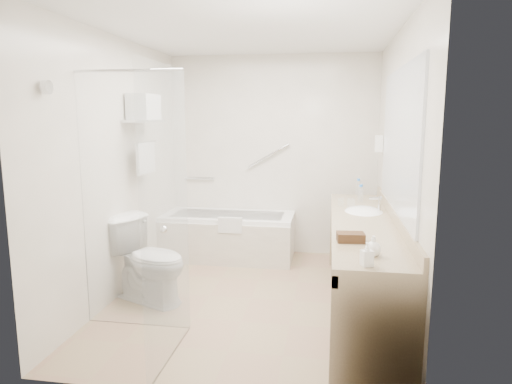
# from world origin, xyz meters

# --- Properties ---
(floor) EXTENTS (3.20, 3.20, 0.00)m
(floor) POSITION_xyz_m (0.00, 0.00, 0.00)
(floor) COLOR #9B8260
(floor) RESTS_ON ground
(ceiling) EXTENTS (2.60, 3.20, 0.10)m
(ceiling) POSITION_xyz_m (0.00, 0.00, 2.50)
(ceiling) COLOR silver
(ceiling) RESTS_ON wall_back
(wall_back) EXTENTS (2.60, 0.10, 2.50)m
(wall_back) POSITION_xyz_m (0.00, 1.60, 1.25)
(wall_back) COLOR silver
(wall_back) RESTS_ON ground
(wall_front) EXTENTS (2.60, 0.10, 2.50)m
(wall_front) POSITION_xyz_m (0.00, -1.60, 1.25)
(wall_front) COLOR silver
(wall_front) RESTS_ON ground
(wall_left) EXTENTS (0.10, 3.20, 2.50)m
(wall_left) POSITION_xyz_m (-1.30, 0.00, 1.25)
(wall_left) COLOR silver
(wall_left) RESTS_ON ground
(wall_right) EXTENTS (0.10, 3.20, 2.50)m
(wall_right) POSITION_xyz_m (1.30, 0.00, 1.25)
(wall_right) COLOR silver
(wall_right) RESTS_ON ground
(bathtub) EXTENTS (1.60, 0.73, 0.59)m
(bathtub) POSITION_xyz_m (-0.50, 1.24, 0.28)
(bathtub) COLOR white
(bathtub) RESTS_ON floor
(grab_bar_short) EXTENTS (0.40, 0.03, 0.03)m
(grab_bar_short) POSITION_xyz_m (-0.95, 1.56, 0.95)
(grab_bar_short) COLOR silver
(grab_bar_short) RESTS_ON wall_back
(grab_bar_long) EXTENTS (0.53, 0.03, 0.33)m
(grab_bar_long) POSITION_xyz_m (-0.05, 1.56, 1.25)
(grab_bar_long) COLOR silver
(grab_bar_long) RESTS_ON wall_back
(shower_enclosure) EXTENTS (0.96, 0.91, 2.11)m
(shower_enclosure) POSITION_xyz_m (-0.63, -0.93, 1.07)
(shower_enclosure) COLOR silver
(shower_enclosure) RESTS_ON floor
(towel_shelf) EXTENTS (0.24, 0.55, 0.81)m
(towel_shelf) POSITION_xyz_m (-1.17, 0.35, 1.75)
(towel_shelf) COLOR silver
(towel_shelf) RESTS_ON wall_left
(vanity_counter) EXTENTS (0.55, 2.70, 0.95)m
(vanity_counter) POSITION_xyz_m (1.02, -0.15, 0.64)
(vanity_counter) COLOR tan
(vanity_counter) RESTS_ON floor
(sink) EXTENTS (0.40, 0.52, 0.14)m
(sink) POSITION_xyz_m (1.05, 0.25, 0.82)
(sink) COLOR white
(sink) RESTS_ON vanity_counter
(faucet) EXTENTS (0.03, 0.03, 0.14)m
(faucet) POSITION_xyz_m (1.20, 0.25, 0.93)
(faucet) COLOR silver
(faucet) RESTS_ON vanity_counter
(mirror) EXTENTS (0.02, 2.00, 1.20)m
(mirror) POSITION_xyz_m (1.29, -0.15, 1.55)
(mirror) COLOR silver
(mirror) RESTS_ON wall_right
(hairdryer_unit) EXTENTS (0.08, 0.10, 0.18)m
(hairdryer_unit) POSITION_xyz_m (1.25, 1.05, 1.45)
(hairdryer_unit) COLOR white
(hairdryer_unit) RESTS_ON wall_right
(toilet) EXTENTS (0.92, 0.74, 0.79)m
(toilet) POSITION_xyz_m (-0.95, -0.19, 0.40)
(toilet) COLOR white
(toilet) RESTS_ON floor
(amenity_basket) EXTENTS (0.21, 0.15, 0.07)m
(amenity_basket) POSITION_xyz_m (0.88, -0.86, 0.88)
(amenity_basket) COLOR #452D18
(amenity_basket) RESTS_ON vanity_counter
(soap_bottle_a) EXTENTS (0.11, 0.16, 0.07)m
(soap_bottle_a) POSITION_xyz_m (0.96, -1.40, 0.88)
(soap_bottle_a) COLOR white
(soap_bottle_a) RESTS_ON vanity_counter
(soap_bottle_b) EXTENTS (0.11, 0.14, 0.10)m
(soap_bottle_b) POSITION_xyz_m (1.01, -1.19, 0.90)
(soap_bottle_b) COLOR white
(soap_bottle_b) RESTS_ON vanity_counter
(water_bottle_left) EXTENTS (0.06, 0.06, 0.19)m
(water_bottle_left) POSITION_xyz_m (1.05, 0.71, 0.94)
(water_bottle_left) COLOR silver
(water_bottle_left) RESTS_ON vanity_counter
(water_bottle_mid) EXTENTS (0.05, 0.05, 0.18)m
(water_bottle_mid) POSITION_xyz_m (1.07, 0.83, 0.93)
(water_bottle_mid) COLOR silver
(water_bottle_mid) RESTS_ON vanity_counter
(water_bottle_right) EXTENTS (0.06, 0.06, 0.20)m
(water_bottle_right) POSITION_xyz_m (1.05, 1.10, 0.94)
(water_bottle_right) COLOR silver
(water_bottle_right) RESTS_ON vanity_counter
(drinking_glass_near) EXTENTS (0.08, 0.08, 0.10)m
(drinking_glass_near) POSITION_xyz_m (0.94, 0.36, 0.90)
(drinking_glass_near) COLOR silver
(drinking_glass_near) RESTS_ON vanity_counter
(drinking_glass_far) EXTENTS (0.08, 0.08, 0.08)m
(drinking_glass_far) POSITION_xyz_m (0.84, 0.47, 0.89)
(drinking_glass_far) COLOR silver
(drinking_glass_far) RESTS_ON vanity_counter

